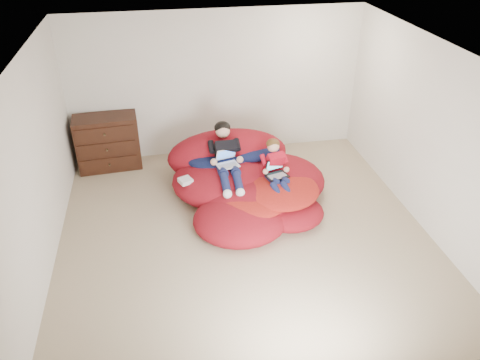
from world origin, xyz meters
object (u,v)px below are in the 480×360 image
object	(u,v)px
younger_boy	(276,166)
beanbag_pile	(246,181)
older_boy	(226,154)
laptop_white	(227,160)
laptop_black	(276,171)
dresser	(108,142)

from	to	relation	value
younger_boy	beanbag_pile	bearing A→B (deg)	150.21
older_boy	laptop_white	xyz separation A→B (m)	(0.00, -0.10, -0.05)
beanbag_pile	older_boy	xyz separation A→B (m)	(-0.27, 0.14, 0.42)
laptop_white	laptop_black	xyz separation A→B (m)	(0.68, -0.31, -0.08)
beanbag_pile	older_boy	size ratio (longest dim) A/B	2.05
younger_boy	laptop_white	distance (m)	0.73
older_boy	laptop_black	xyz separation A→B (m)	(0.68, -0.41, -0.13)
dresser	laptop_black	xyz separation A→B (m)	(2.50, -1.59, 0.09)
dresser	younger_boy	size ratio (longest dim) A/B	1.20
beanbag_pile	laptop_black	world-z (taller)	beanbag_pile
dresser	laptop_white	distance (m)	2.24
beanbag_pile	laptop_white	size ratio (longest dim) A/B	6.31
older_boy	dresser	bearing A→B (deg)	147.09
laptop_white	younger_boy	bearing A→B (deg)	-22.01
beanbag_pile	laptop_white	world-z (taller)	beanbag_pile
laptop_white	beanbag_pile	bearing A→B (deg)	-8.85
dresser	laptop_black	size ratio (longest dim) A/B	2.94
beanbag_pile	laptop_white	distance (m)	0.46
laptop_black	beanbag_pile	bearing A→B (deg)	146.78
younger_boy	laptop_black	size ratio (longest dim) A/B	2.45
dresser	laptop_white	xyz separation A→B (m)	(1.82, -1.28, 0.17)
younger_boy	laptop_black	distance (m)	0.07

